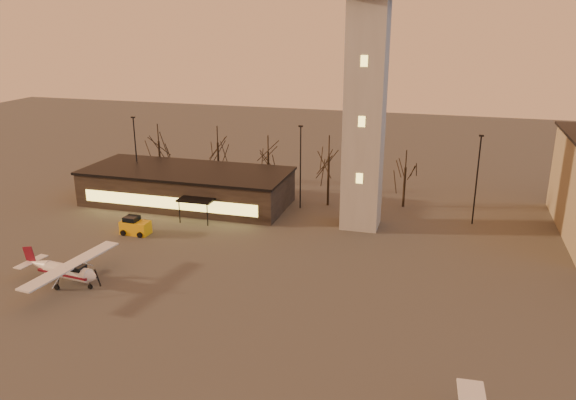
% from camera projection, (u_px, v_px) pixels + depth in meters
% --- Properties ---
extents(ground, '(220.00, 220.00, 0.00)m').
position_uv_depth(ground, '(284.00, 387.00, 35.11)').
color(ground, '#44423F').
rests_on(ground, ground).
extents(control_tower, '(6.80, 6.80, 32.60)m').
position_uv_depth(control_tower, '(366.00, 76.00, 57.48)').
color(control_tower, '#989791').
rests_on(control_tower, ground).
extents(terminal, '(25.40, 12.20, 4.30)m').
position_uv_depth(terminal, '(187.00, 186.00, 69.47)').
color(terminal, black).
rests_on(terminal, ground).
extents(light_poles, '(58.50, 12.25, 10.14)m').
position_uv_depth(light_poles, '(368.00, 177.00, 61.64)').
color(light_poles, black).
rests_on(light_poles, ground).
extents(tree_row, '(37.20, 9.20, 8.80)m').
position_uv_depth(tree_row, '(268.00, 148.00, 72.67)').
color(tree_row, black).
rests_on(tree_row, ground).
extents(cessna_rear, '(8.53, 10.77, 2.96)m').
position_uv_depth(cessna_rear, '(70.00, 274.00, 48.30)').
color(cessna_rear, silver).
rests_on(cessna_rear, ground).
extents(service_cart, '(3.09, 2.03, 1.93)m').
position_uv_depth(service_cart, '(135.00, 227.00, 59.90)').
color(service_cart, '#EDAE0D').
rests_on(service_cart, ground).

